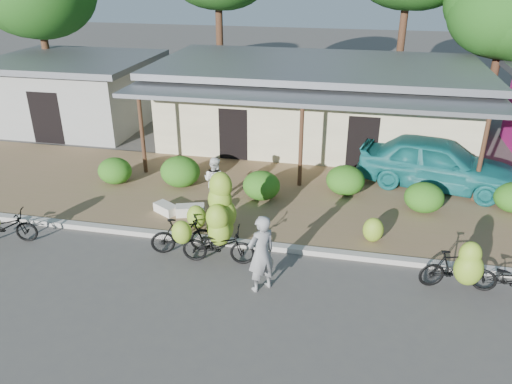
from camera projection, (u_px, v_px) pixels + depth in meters
The scene contains 24 objects.
ground at pixel (266, 294), 11.69m from camera, with size 100.00×100.00×0.00m, color #4E4B48.
sidewalk at pixel (295, 200), 16.10m from camera, with size 60.00×6.00×0.12m, color brown.
curb at pixel (280, 248), 13.43m from camera, with size 60.00×0.25×0.15m, color #A8A399.
shop_main at pixel (316, 103), 20.65m from camera, with size 13.00×8.50×3.35m.
shop_grey at pixel (75, 92), 22.80m from camera, with size 7.00×6.00×3.15m.
tree_near_right at pixel (502, 9), 21.07m from camera, with size 5.00×4.87×7.07m.
hedge_0 at pixel (115, 171), 17.01m from camera, with size 1.16×1.04×0.90m, color #265914.
hedge_1 at pixel (180, 172), 16.76m from camera, with size 1.34×1.21×1.05m, color #265914.
hedge_2 at pixel (261, 186), 15.87m from camera, with size 1.20×1.08×0.93m, color #265914.
hedge_3 at pixel (345, 180), 16.20m from camera, with size 1.25×1.12×0.97m, color #265914.
hedge_4 at pixel (424, 197), 15.09m from camera, with size 1.18×1.06×0.92m, color #265914.
bike_far_left at pixel (3, 226), 13.58m from camera, with size 1.86×1.36×1.31m.
bike_left at pixel (182, 235), 13.07m from camera, with size 1.74×1.34×1.27m.
bike_center at pixel (220, 227), 12.81m from camera, with size 1.93×1.26×2.29m.
bike_right at pixel (458, 267), 11.53m from camera, with size 1.69×1.33×1.55m.
bike_far_right at pixel (512, 280), 11.45m from camera, with size 1.79×0.90×0.90m.
loose_banana_a at pixel (196, 217), 14.20m from camera, with size 0.56×0.47×0.70m, color #8DB22C.
loose_banana_b at pixel (224, 215), 14.38m from camera, with size 0.48×0.41×0.60m, color #8DB22C.
loose_banana_c at pixel (373, 230), 13.52m from camera, with size 0.56×0.48×0.70m, color #8DB22C.
sack_near at pixel (190, 210), 15.00m from camera, with size 0.85×0.40×0.30m, color beige.
sack_far at pixel (166, 209), 15.13m from camera, with size 0.75×0.38×0.28m, color beige.
vendor at pixel (261, 254), 11.48m from camera, with size 0.71×0.47×1.95m, color gray.
bystander at pixel (215, 180), 15.49m from camera, with size 0.74×0.58×1.53m, color white.
teal_van at pixel (436, 163), 16.59m from camera, with size 2.03×5.04×1.72m, color #197274.
Camera 1 is at (1.75, -9.41, 7.13)m, focal length 35.00 mm.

